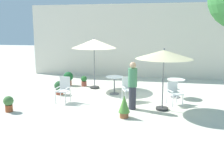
% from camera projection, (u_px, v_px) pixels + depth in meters
% --- Properties ---
extents(ground_plane, '(60.00, 60.00, 0.00)m').
position_uv_depth(ground_plane, '(111.00, 95.00, 10.65)').
color(ground_plane, beige).
extents(villa_facade, '(11.36, 0.30, 4.23)m').
position_uv_depth(villa_facade, '(125.00, 41.00, 14.51)').
color(villa_facade, silver).
rests_on(villa_facade, ground).
extents(patio_umbrella_0, '(1.94, 1.94, 2.17)m').
position_uv_depth(patio_umbrella_0, '(164.00, 55.00, 8.35)').
color(patio_umbrella_0, '#2D2D2D').
rests_on(patio_umbrella_0, ground).
extents(patio_umbrella_1, '(2.10, 2.10, 2.40)m').
position_uv_depth(patio_umbrella_1, '(94.00, 44.00, 11.48)').
color(patio_umbrella_1, '#2D2D2D').
rests_on(patio_umbrella_1, ground).
extents(cafe_table_0, '(0.73, 0.73, 0.77)m').
position_uv_depth(cafe_table_0, '(176.00, 85.00, 10.19)').
color(cafe_table_0, white).
rests_on(cafe_table_0, ground).
extents(cafe_table_1, '(0.76, 0.76, 0.78)m').
position_uv_depth(cafe_table_1, '(114.00, 82.00, 10.70)').
color(cafe_table_1, silver).
rests_on(cafe_table_1, ground).
extents(patio_chair_0, '(0.62, 0.62, 0.84)m').
position_uv_depth(patio_chair_0, '(174.00, 92.00, 9.25)').
color(patio_chair_0, white).
rests_on(patio_chair_0, ground).
extents(patio_chair_1, '(0.61, 0.62, 0.94)m').
position_uv_depth(patio_chair_1, '(128.00, 87.00, 9.72)').
color(patio_chair_1, white).
rests_on(patio_chair_1, ground).
extents(patio_chair_2, '(0.47, 0.49, 0.98)m').
position_uv_depth(patio_chair_2, '(64.00, 88.00, 9.53)').
color(patio_chair_2, white).
rests_on(patio_chair_2, ground).
extents(potted_plant_0, '(0.37, 0.37, 0.74)m').
position_uv_depth(potted_plant_0, '(124.00, 106.00, 7.85)').
color(potted_plant_0, brown).
rests_on(potted_plant_0, ground).
extents(potted_plant_1, '(0.29, 0.29, 0.52)m').
position_uv_depth(potted_plant_1, '(84.00, 81.00, 12.26)').
color(potted_plant_1, '#974939').
rests_on(potted_plant_1, ground).
extents(potted_plant_2, '(0.43, 0.43, 0.59)m').
position_uv_depth(potted_plant_2, '(59.00, 87.00, 10.67)').
color(potted_plant_2, '#994633').
rests_on(potted_plant_2, ground).
extents(potted_plant_3, '(0.48, 0.48, 0.66)m').
position_uv_depth(potted_plant_3, '(128.00, 83.00, 11.26)').
color(potted_plant_3, '#B05B2F').
rests_on(potted_plant_3, ground).
extents(potted_plant_4, '(0.48, 0.48, 0.69)m').
position_uv_depth(potted_plant_4, '(68.00, 78.00, 12.41)').
color(potted_plant_4, brown).
rests_on(potted_plant_4, ground).
extents(potted_plant_5, '(0.34, 0.34, 0.55)m').
position_uv_depth(potted_plant_5, '(9.00, 103.00, 8.44)').
color(potted_plant_5, '#A14B2A').
rests_on(potted_plant_5, ground).
extents(standing_person, '(0.45, 0.45, 1.68)m').
position_uv_depth(standing_person, '(133.00, 85.00, 8.63)').
color(standing_person, '#33333D').
rests_on(standing_person, ground).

